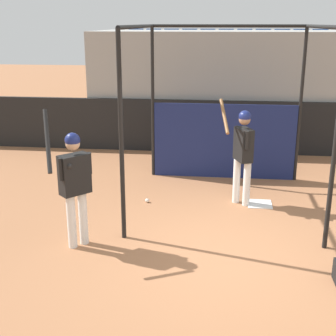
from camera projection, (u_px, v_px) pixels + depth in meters
ground_plane at (220, 256)px, 6.72m from camera, size 60.00×60.00×0.00m
outfield_wall at (223, 127)px, 11.84m from camera, size 24.00×0.12×1.34m
bleacher_section at (224, 85)px, 13.17m from camera, size 7.05×3.20×3.02m
batting_cage at (225, 121)px, 9.17m from camera, size 3.10×3.23×3.17m
home_plate at (260, 204)px, 8.61m from camera, size 0.44×0.44×0.02m
player_batter at (243, 149)px, 8.34m from camera, size 0.64×0.75×1.87m
player_waiting at (74, 179)px, 6.72m from camera, size 0.63×0.78×2.07m
baseball at (147, 200)px, 8.69m from camera, size 0.07×0.07×0.07m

